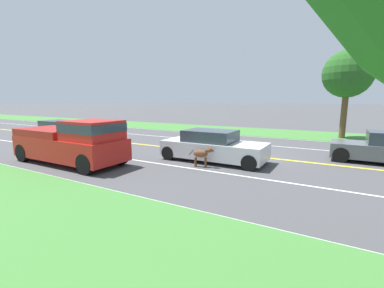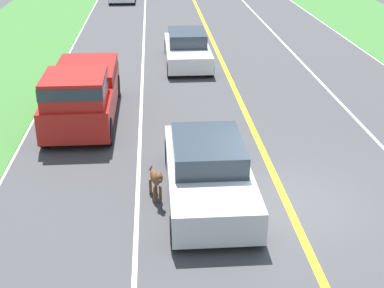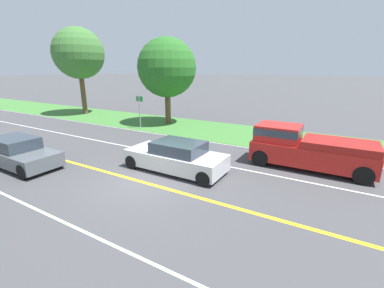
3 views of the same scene
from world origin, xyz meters
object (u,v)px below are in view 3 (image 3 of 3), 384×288
at_px(oncoming_car, 17,153).
at_px(street_sign, 140,108).
at_px(ego_car, 176,157).
at_px(roadside_tree_right_near, 167,68).
at_px(dog, 188,152).
at_px(pickup_truck, 306,147).
at_px(roadside_tree_right_far, 79,54).

relative_size(oncoming_car, street_sign, 1.81).
xyz_separation_m(ego_car, street_sign, (5.85, 7.30, 0.97)).
relative_size(ego_car, roadside_tree_right_near, 0.66).
xyz_separation_m(dog, oncoming_car, (-4.59, 6.99, 0.11)).
height_order(pickup_truck, roadside_tree_right_near, roadside_tree_right_near).
xyz_separation_m(dog, roadside_tree_right_far, (7.03, 16.97, 5.49)).
bearing_deg(oncoming_car, pickup_truck, 119.39).
relative_size(pickup_truck, oncoming_car, 1.14).
bearing_deg(street_sign, pickup_truck, -100.79).
xyz_separation_m(ego_car, pickup_truck, (3.49, -5.08, 0.32)).
height_order(pickup_truck, oncoming_car, pickup_truck).
xyz_separation_m(dog, street_sign, (4.62, 7.22, 1.09)).
distance_m(dog, street_sign, 8.64).
xyz_separation_m(oncoming_car, roadside_tree_right_near, (12.03, -0.45, 4.01)).
bearing_deg(street_sign, ego_car, -128.70).
relative_size(dog, oncoming_car, 0.23).
bearing_deg(dog, roadside_tree_right_near, 28.05).
bearing_deg(roadside_tree_right_near, oncoming_car, 177.85).
bearing_deg(dog, pickup_truck, -79.65).
xyz_separation_m(oncoming_car, roadside_tree_right_far, (11.62, 9.97, 5.38)).
bearing_deg(roadside_tree_right_near, roadside_tree_right_far, 92.26).
relative_size(roadside_tree_right_near, street_sign, 2.73).
bearing_deg(pickup_truck, street_sign, 79.21).
relative_size(oncoming_car, roadside_tree_right_near, 0.67).
distance_m(oncoming_car, roadside_tree_right_near, 12.69).
distance_m(pickup_truck, roadside_tree_right_near, 13.32).
relative_size(roadside_tree_right_far, street_sign, 3.28).
height_order(oncoming_car, street_sign, street_sign).
bearing_deg(roadside_tree_right_far, street_sign, -103.89).
xyz_separation_m(roadside_tree_right_near, street_sign, (-2.82, 0.68, -3.02)).
xyz_separation_m(pickup_truck, roadside_tree_right_near, (5.18, 11.71, 3.68)).
bearing_deg(street_sign, dog, -122.60).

